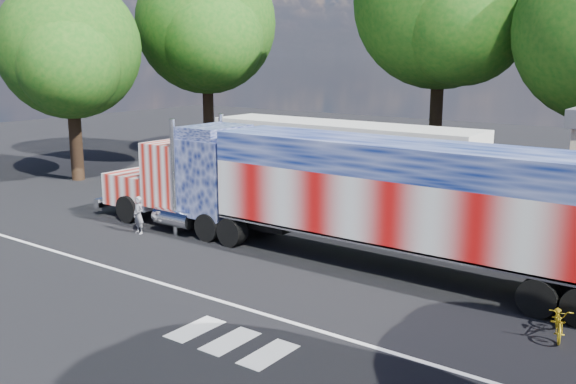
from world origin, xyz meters
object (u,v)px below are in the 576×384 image
Objects in this scene: coach_bus at (341,163)px; tree_nw_a at (207,24)px; tree_n_mid at (444,2)px; semi_truck at (338,192)px; bicycle at (559,320)px; woman at (138,215)px; tree_w_a at (70,49)px.

tree_nw_a is (-13.68, 5.72, 6.82)m from coach_bus.
tree_nw_a is 15.02m from tree_n_mid.
coach_bus is at bearing 120.98° from semi_truck.
tree_n_mid is at bearing 82.40° from coach_bus.
bicycle is at bearing -57.77° from tree_n_mid.
bicycle is 0.11× the size of tree_n_mid.
coach_bus is 8.84× the size of woman.
semi_truck is 17.11m from tree_n_mid.
tree_w_a is at bearing -166.49° from coach_bus.
woman is at bearing 163.00° from bicycle.
coach_bus reaches higher than bicycle.
tree_nw_a is at bearing 157.30° from coach_bus.
tree_w_a is 0.77× the size of tree_n_mid.
tree_nw_a is 9.55m from tree_w_a.
tree_n_mid is (16.10, 11.86, 2.41)m from tree_w_a.
woman is at bearing -25.41° from tree_w_a.
tree_n_mid is (4.84, 17.21, 8.88)m from woman.
tree_w_a reaches higher than semi_truck.
tree_n_mid reaches higher than bicycle.
coach_bus is 15.10m from bicycle.
tree_w_a is (-1.31, -9.33, -1.59)m from tree_nw_a.
tree_nw_a is (-9.94, 14.68, 8.06)m from woman.
semi_truck is 8.08m from coach_bus.
bicycle is at bearing -29.87° from tree_nw_a.
coach_bus is at bearing 13.51° from tree_w_a.
tree_w_a is at bearing 170.18° from semi_truck.
tree_nw_a is 0.93× the size of tree_n_mid.
tree_nw_a is at bearing 144.67° from semi_truck.
bicycle is (12.00, -9.03, -1.57)m from coach_bus.
tree_nw_a is at bearing 133.41° from bicycle.
tree_w_a is (-11.26, 5.35, 6.46)m from woman.
tree_w_a is at bearing -143.61° from tree_n_mid.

